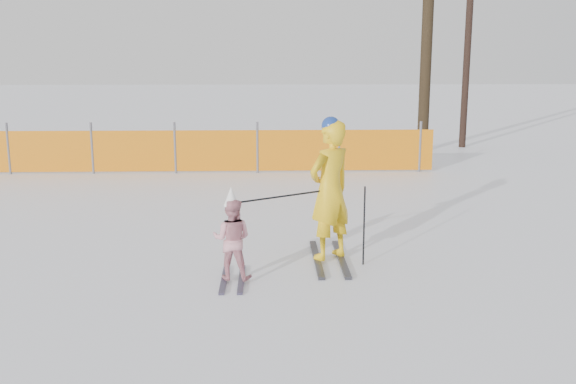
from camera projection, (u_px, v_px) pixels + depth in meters
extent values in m
plane|color=white|center=(289.00, 275.00, 8.36)|extent=(120.00, 120.00, 0.00)
cube|color=black|center=(317.00, 259.00, 8.95)|extent=(0.09, 1.65, 0.04)
cube|color=black|center=(341.00, 259.00, 8.97)|extent=(0.09, 1.65, 0.04)
imported|color=yellow|center=(330.00, 190.00, 8.76)|extent=(0.83, 0.80, 1.92)
sphere|color=navy|center=(331.00, 126.00, 8.58)|extent=(0.25, 0.25, 0.25)
cube|color=black|center=(224.00, 279.00, 8.14)|extent=(0.09, 1.04, 0.03)
cube|color=black|center=(241.00, 279.00, 8.15)|extent=(0.09, 1.04, 0.03)
imported|color=pink|center=(232.00, 239.00, 8.04)|extent=(0.56, 0.47, 1.03)
cone|color=white|center=(231.00, 196.00, 7.92)|extent=(0.19, 0.19, 0.24)
cylinder|color=black|center=(364.00, 226.00, 8.67)|extent=(0.02, 0.02, 1.09)
cylinder|color=black|center=(283.00, 196.00, 8.35)|extent=(1.10, 0.68, 0.02)
cylinder|color=#595960|center=(8.00, 149.00, 15.44)|extent=(0.06, 0.06, 1.25)
cylinder|color=#595960|center=(92.00, 148.00, 15.51)|extent=(0.06, 0.06, 1.25)
cylinder|color=#595960|center=(175.00, 148.00, 15.57)|extent=(0.06, 0.06, 1.25)
cylinder|color=#595960|center=(257.00, 147.00, 15.63)|extent=(0.06, 0.06, 1.25)
cylinder|color=#595960|center=(339.00, 147.00, 15.70)|extent=(0.06, 0.06, 1.25)
cylinder|color=#595960|center=(420.00, 147.00, 15.76)|extent=(0.06, 0.06, 1.25)
cube|color=orange|center=(99.00, 151.00, 15.53)|extent=(16.31, 0.03, 1.00)
cylinder|color=black|center=(427.00, 33.00, 18.74)|extent=(0.33, 0.33, 6.96)
cylinder|color=black|center=(467.00, 64.00, 19.75)|extent=(0.21, 0.21, 5.18)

